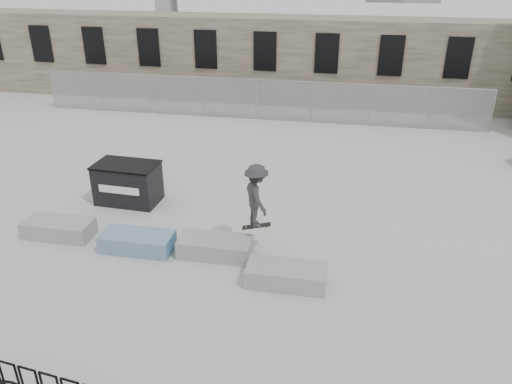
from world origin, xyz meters
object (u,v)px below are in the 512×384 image
planter_far_left (59,228)px  planter_offset (286,275)px  planter_center_right (215,246)px  skateboarder (256,196)px  dumpster (128,183)px  bike_rack (11,382)px  planter_center_left (137,241)px

planter_far_left → planter_offset: (6.88, -1.11, 0.00)m
planter_center_right → skateboarder: 1.82m
planter_offset → planter_far_left: bearing=170.8°
dumpster → skateboarder: bearing=-21.4°
planter_offset → planter_center_right: bearing=155.3°
bike_rack → dumpster: bearing=98.8°
bike_rack → planter_far_left: bearing=112.8°
dumpster → bike_rack: dumpster is taller
planter_center_right → bike_rack: size_ratio=0.45×
bike_rack → skateboarder: (3.48, 5.99, 1.23)m
planter_offset → bike_rack: size_ratio=0.45×
planter_offset → skateboarder: size_ratio=1.04×
planter_offset → skateboarder: 2.27m
planter_center_right → planter_offset: size_ratio=1.00×
dumpster → bike_rack: (1.27, -8.15, -0.24)m
planter_center_left → planter_center_right: size_ratio=1.00×
planter_far_left → planter_center_right: same height
planter_center_left → bike_rack: (-0.20, -5.35, 0.16)m
skateboarder → planter_center_left: bearing=71.1°
bike_rack → skateboarder: size_ratio=2.33×
planter_center_right → skateboarder: (1.06, 0.49, 1.40)m
planter_center_right → skateboarder: skateboarder is taller
dumpster → planter_far_left: bearing=-110.7°
planter_far_left → skateboarder: 6.02m
planter_offset → bike_rack: (-4.51, -4.53, 0.16)m
planter_offset → bike_rack: bearing=-134.9°
planter_center_left → planter_center_right: same height
planter_far_left → dumpster: (1.10, 2.51, 0.41)m
planter_far_left → skateboarder: bearing=3.4°
planter_far_left → planter_center_left: bearing=-6.3°
bike_rack → planter_offset: bearing=45.1°
planter_center_right → skateboarder: size_ratio=1.04×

